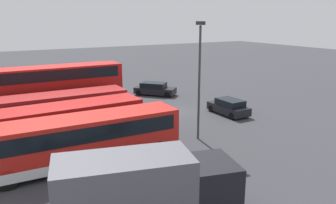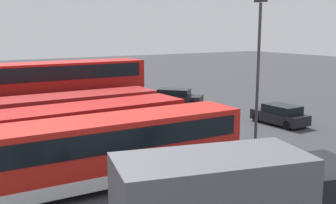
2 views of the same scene
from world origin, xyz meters
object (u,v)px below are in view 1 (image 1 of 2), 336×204
object	(u,v)px
bus_single_deck_second	(67,124)
bus_double_decker_fourth	(52,91)
bus_single_deck_fifth	(39,93)
car_small_green	(229,107)
bus_single_deck_near_end	(84,139)
bus_single_deck_third	(54,111)
box_truck_blue	(145,189)
lamp_post_tall	(199,73)
waste_bin_yellow	(100,89)
car_hatchback_silver	(155,89)

from	to	relation	value
bus_single_deck_second	bus_double_decker_fourth	bearing A→B (deg)	-4.60
bus_single_deck_fifth	car_small_green	xyz separation A→B (m)	(-10.24, -14.53, -0.92)
bus_single_deck_near_end	bus_double_decker_fourth	distance (m)	10.68
bus_single_deck_fifth	car_small_green	size ratio (longest dim) A/B	2.95
bus_double_decker_fourth	bus_single_deck_third	bearing A→B (deg)	169.11
box_truck_blue	bus_double_decker_fourth	bearing A→B (deg)	-0.05
lamp_post_tall	box_truck_blue	bearing A→B (deg)	133.64
bus_single_deck_near_end	bus_single_deck_third	distance (m)	7.01
bus_double_decker_fourth	waste_bin_yellow	world-z (taller)	bus_double_decker_fourth
bus_single_deck_fifth	lamp_post_tall	size ratio (longest dim) A/B	1.46
car_hatchback_silver	car_small_green	xyz separation A→B (m)	(-10.25, -2.18, -0.00)
box_truck_blue	bus_single_deck_fifth	bearing A→B (deg)	1.45
bus_single_deck_near_end	box_truck_blue	size ratio (longest dim) A/B	1.47
bus_single_deck_second	lamp_post_tall	xyz separation A→B (m)	(-3.04, -8.55, 3.21)
bus_double_decker_fourth	car_small_green	world-z (taller)	bus_double_decker_fourth
bus_double_decker_fourth	car_small_green	xyz separation A→B (m)	(-6.53, -13.96, -1.75)
lamp_post_tall	bus_single_deck_near_end	bearing A→B (deg)	92.07
bus_single_deck_fifth	lamp_post_tall	bearing A→B (deg)	-148.77
bus_single_deck_second	bus_single_deck_third	size ratio (longest dim) A/B	0.92
bus_double_decker_fourth	bus_single_deck_fifth	bearing A→B (deg)	8.65
bus_single_deck_second	car_small_green	world-z (taller)	bus_single_deck_second
bus_single_deck_fifth	car_small_green	world-z (taller)	bus_single_deck_fifth
bus_single_deck_third	bus_double_decker_fourth	size ratio (longest dim) A/B	0.94
car_hatchback_silver	waste_bin_yellow	bearing A→B (deg)	52.27
bus_single_deck_second	box_truck_blue	size ratio (longest dim) A/B	1.30
box_truck_blue	waste_bin_yellow	xyz separation A→B (m)	(25.58, -6.73, -1.23)
bus_single_deck_near_end	bus_single_deck_fifth	size ratio (longest dim) A/B	0.96
bus_single_deck_second	waste_bin_yellow	distance (m)	16.67
bus_single_deck_third	lamp_post_tall	bearing A→B (deg)	-127.74
bus_single_deck_near_end	car_small_green	bearing A→B (deg)	-74.01
bus_single_deck_third	bus_double_decker_fourth	distance (m)	3.80
bus_single_deck_fifth	car_hatchback_silver	distance (m)	12.38
lamp_post_tall	bus_single_deck_second	bearing A→B (deg)	70.43
bus_double_decker_fourth	waste_bin_yellow	bearing A→B (deg)	-41.33
car_hatchback_silver	waste_bin_yellow	distance (m)	6.41
box_truck_blue	lamp_post_tall	bearing A→B (deg)	-46.36
box_truck_blue	bus_single_deck_near_end	bearing A→B (deg)	3.05
car_hatchback_silver	bus_single_deck_near_end	bearing A→B (deg)	139.68
bus_single_deck_third	bus_single_deck_fifth	distance (m)	7.35
bus_single_deck_third	bus_double_decker_fourth	world-z (taller)	bus_double_decker_fourth
bus_single_deck_fifth	waste_bin_yellow	bearing A→B (deg)	-61.67
box_truck_blue	waste_bin_yellow	world-z (taller)	box_truck_blue
bus_single_deck_second	car_small_green	distance (m)	14.60
bus_single_deck_third	box_truck_blue	xyz separation A→B (m)	(-14.31, -0.69, 0.08)
box_truck_blue	car_small_green	xyz separation A→B (m)	(11.42, -13.98, -1.01)
car_hatchback_silver	car_small_green	distance (m)	10.47
car_small_green	bus_double_decker_fourth	bearing A→B (deg)	64.94
bus_single_deck_near_end	bus_double_decker_fourth	size ratio (longest dim) A/B	0.97
bus_double_decker_fourth	bus_single_deck_near_end	bearing A→B (deg)	177.83
bus_single_deck_fifth	car_hatchback_silver	size ratio (longest dim) A/B	2.65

